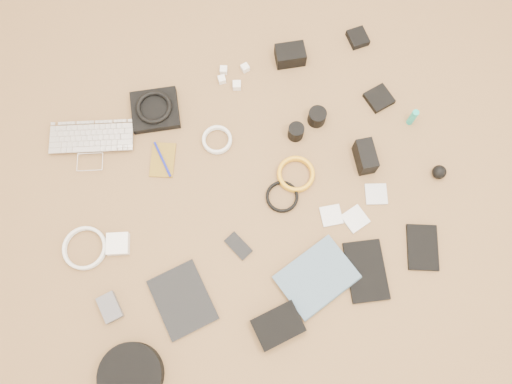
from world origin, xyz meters
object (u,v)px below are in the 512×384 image
object	(u,v)px
laptop	(92,149)
paperback	(334,299)
phone	(238,246)
dslr_camera	(290,55)
tablet	(183,300)
headphone_case	(131,375)

from	to	relation	value
laptop	paperback	xyz separation A→B (m)	(0.63, -0.84, 0.00)
laptop	phone	distance (m)	0.67
dslr_camera	tablet	world-z (taller)	dslr_camera
laptop	headphone_case	world-z (taller)	headphone_case
tablet	laptop	bearing A→B (deg)	96.83
laptop	tablet	distance (m)	0.67
headphone_case	phone	bearing A→B (deg)	30.36
tablet	headphone_case	distance (m)	0.29
phone	headphone_case	size ratio (longest dim) A/B	0.47
headphone_case	paperback	bearing A→B (deg)	-1.14
phone	laptop	bearing A→B (deg)	102.73
phone	paperback	distance (m)	0.38
tablet	phone	world-z (taller)	tablet
tablet	dslr_camera	bearing A→B (deg)	41.23
laptop	tablet	bearing A→B (deg)	-59.43
tablet	phone	bearing A→B (deg)	18.24
laptop	headphone_case	xyz separation A→B (m)	(-0.09, -0.83, 0.02)
laptop	paperback	bearing A→B (deg)	-34.80
tablet	headphone_case	world-z (taller)	headphone_case
phone	headphone_case	bearing A→B (deg)	-172.39
laptop	headphone_case	distance (m)	0.83
phone	dslr_camera	bearing A→B (deg)	31.63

